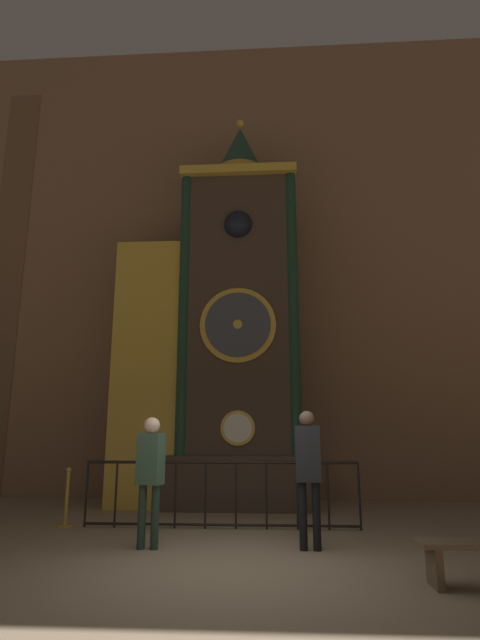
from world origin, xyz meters
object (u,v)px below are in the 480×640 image
Objects in this scene: visitor_near at (150,467)px; stanchion_post at (66,508)px; visitor_far at (308,464)px; clock_tower at (218,334)px.

stanchion_post is (-1.77, 1.55, -0.75)m from visitor_near.
visitor_far is at bearing 19.08° from visitor_near.
visitor_near is at bearing -175.06° from visitor_far.
stanchion_post is (-2.26, -2.44, -3.41)m from clock_tower.
visitor_far is 4.29m from stanchion_post.
clock_tower is 4.82m from visitor_near.
visitor_far is 1.91× the size of stanchion_post.
visitor_far reaches higher than visitor_near.
visitor_far reaches higher than stanchion_post.
clock_tower is 5.32× the size of visitor_near.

